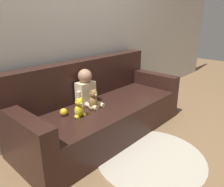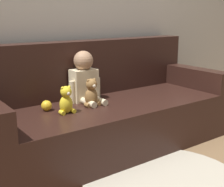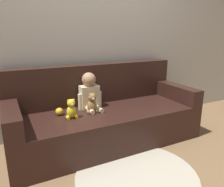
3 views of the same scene
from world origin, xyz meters
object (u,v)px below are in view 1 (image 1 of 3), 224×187
object	(u,v)px
couch	(100,110)
person_baby	(86,89)
teddy_bear_brown	(93,100)
plush_toy_side	(79,108)
toy_ball	(64,112)

from	to	relation	value
couch	person_baby	bearing A→B (deg)	151.84
couch	person_baby	world-z (taller)	couch
person_baby	teddy_bear_brown	bearing A→B (deg)	-102.06
couch	plush_toy_side	distance (m)	0.50
teddy_bear_brown	plush_toy_side	distance (m)	0.26
teddy_bear_brown	toy_ball	size ratio (longest dim) A/B	2.77
teddy_bear_brown	toy_ball	bearing A→B (deg)	165.53
teddy_bear_brown	plush_toy_side	world-z (taller)	teddy_bear_brown
couch	toy_ball	world-z (taller)	couch
person_baby	plush_toy_side	world-z (taller)	person_baby
couch	plush_toy_side	world-z (taller)	couch
toy_ball	teddy_bear_brown	bearing A→B (deg)	-14.47
person_baby	teddy_bear_brown	size ratio (longest dim) A/B	1.89
person_baby	couch	bearing A→B (deg)	-28.16
couch	teddy_bear_brown	world-z (taller)	couch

